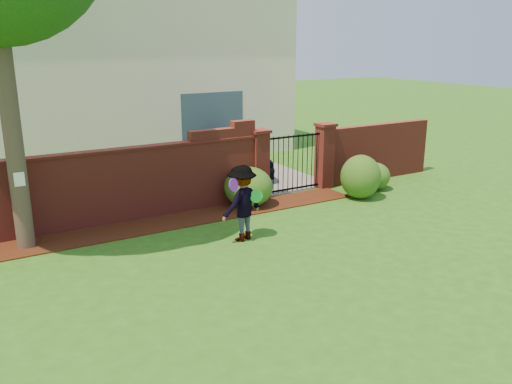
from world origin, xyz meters
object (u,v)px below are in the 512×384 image
man (243,203)px  frisbee_purple (234,185)px  car (236,153)px  frisbee_green (256,196)px

man → frisbee_purple: bearing=15.7°
car → frisbee_purple: bearing=-107.2°
car → frisbee_purple: frisbee_purple is taller
man → frisbee_green: man is taller
man → frisbee_green: (0.24, -0.14, 0.16)m
frisbee_green → frisbee_purple: bearing=-173.5°
frisbee_purple → car: bearing=61.0°
car → man: size_ratio=2.48×
frisbee_green → man: bearing=149.8°
man → frisbee_green: size_ratio=5.81×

